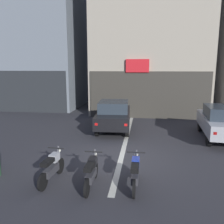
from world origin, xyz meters
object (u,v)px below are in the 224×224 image
(car_black_crossing_near, at_px, (114,114))
(motorcycle_blue_row_centre, at_px, (135,172))
(motorcycle_silver_row_leftmost, at_px, (52,167))
(motorcycle_black_row_left_mid, at_px, (91,172))
(car_silver_parked_kerbside, at_px, (222,121))

(car_black_crossing_near, relative_size, motorcycle_blue_row_centre, 2.51)
(car_black_crossing_near, relative_size, motorcycle_silver_row_leftmost, 2.51)
(motorcycle_black_row_left_mid, relative_size, motorcycle_blue_row_centre, 1.00)
(motorcycle_silver_row_leftmost, bearing_deg, motorcycle_black_row_left_mid, -7.05)
(car_black_crossing_near, xyz_separation_m, motorcycle_silver_row_leftmost, (-1.11, -6.26, -0.43))
(motorcycle_silver_row_leftmost, height_order, motorcycle_black_row_left_mid, same)
(motorcycle_black_row_left_mid, distance_m, motorcycle_blue_row_centre, 1.28)
(car_black_crossing_near, xyz_separation_m, car_silver_parked_kerbside, (5.43, -0.97, 0.00))
(motorcycle_black_row_left_mid, bearing_deg, motorcycle_blue_row_centre, 5.57)
(car_silver_parked_kerbside, bearing_deg, motorcycle_blue_row_centre, -126.80)
(car_black_crossing_near, xyz_separation_m, motorcycle_black_row_left_mid, (0.17, -6.41, -0.43))
(motorcycle_silver_row_leftmost, distance_m, motorcycle_black_row_left_mid, 1.29)
(motorcycle_black_row_left_mid, xyz_separation_m, motorcycle_blue_row_centre, (1.28, 0.12, 0.00))
(motorcycle_blue_row_centre, bearing_deg, motorcycle_black_row_left_mid, -174.43)
(car_black_crossing_near, distance_m, motorcycle_silver_row_leftmost, 6.37)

